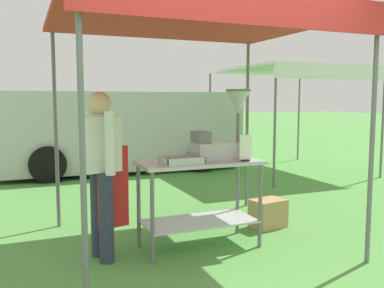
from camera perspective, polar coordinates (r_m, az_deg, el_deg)
name	(u,v)px	position (r m, az deg, el deg)	size (l,w,h in m)	color
ground_plane	(98,174)	(8.87, -12.75, -4.01)	(70.00, 70.00, 0.00)	#519342
stall_canopy	(196,25)	(4.38, 0.53, 15.97)	(2.80, 2.49, 2.37)	slate
donut_cart	(199,184)	(4.32, 1.01, -5.56)	(1.26, 0.59, 0.91)	#B7B7BC
donut_tray	(183,161)	(4.07, -1.30, -2.36)	(0.39, 0.29, 0.07)	#B7B7BC
donut_fryer	(224,133)	(4.39, 4.42, 1.48)	(0.63, 0.28, 0.73)	#B7B7BC
menu_sign	(246,150)	(4.27, 7.34, -0.77)	(0.13, 0.05, 0.27)	black
vendor	(101,167)	(4.04, -12.28, -3.04)	(0.47, 0.54, 1.61)	#2D3347
supply_crate	(268,213)	(5.18, 10.37, -9.30)	(0.44, 0.34, 0.34)	tan
van_silver	(121,130)	(9.26, -9.75, 1.95)	(5.08, 2.11, 1.69)	#BCBCC1
neighbour_tent	(292,72)	(9.11, 13.49, 9.52)	(2.69, 2.87, 2.18)	slate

